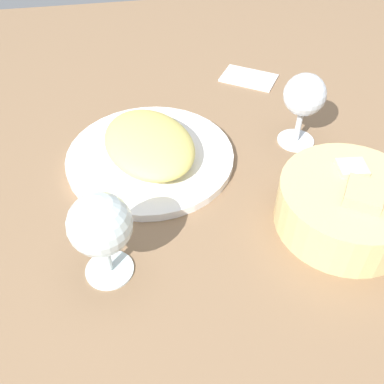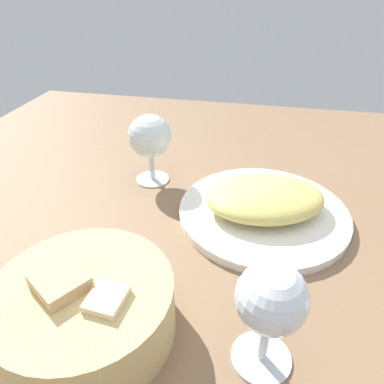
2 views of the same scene
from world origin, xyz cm
name	(u,v)px [view 1 (image 1 of 2)]	position (x,y,z in cm)	size (l,w,h in cm)	color
ground_plane	(236,162)	(0.00, 0.00, -1.00)	(140.00, 140.00, 2.00)	#7E6145
plate	(150,157)	(-1.70, -14.38, 0.70)	(27.71, 27.71, 1.40)	white
omelette	(149,143)	(-1.70, -14.38, 3.64)	(19.10, 13.71, 4.48)	#D4C566
lettuce_garnish	(122,132)	(-7.86, -18.64, 1.94)	(4.23, 4.23, 1.08)	#3E7C2A
bread_basket	(348,205)	(16.81, 11.67, 3.61)	(19.68, 19.68, 8.45)	tan
wine_glass_near	(100,227)	(19.66, -21.96, 8.71)	(7.89, 7.89, 13.12)	silver
wine_glass_far	(304,98)	(-2.63, 11.31, 8.75)	(6.95, 6.95, 12.92)	silver
folded_napkin	(249,77)	(-24.47, 8.60, 0.40)	(11.00, 7.00, 0.80)	white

